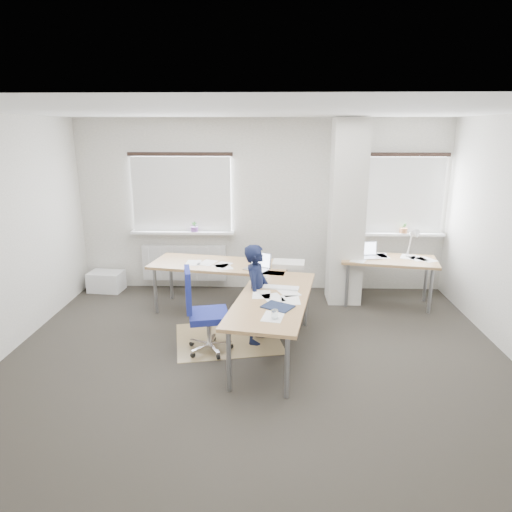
{
  "coord_description": "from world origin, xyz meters",
  "views": [
    {
      "loc": [
        0.16,
        -4.9,
        2.62
      ],
      "look_at": [
        -0.04,
        0.9,
        1.0
      ],
      "focal_mm": 32.0,
      "sensor_mm": 36.0,
      "label": 1
    }
  ],
  "objects_px": {
    "desk_main": "(248,281)",
    "person": "(257,294)",
    "desk_side": "(389,261)",
    "task_chair": "(206,329)"
  },
  "relations": [
    {
      "from": "desk_main",
      "to": "person",
      "type": "relative_size",
      "value": 2.34
    },
    {
      "from": "desk_main",
      "to": "person",
      "type": "height_order",
      "value": "person"
    },
    {
      "from": "desk_side",
      "to": "person",
      "type": "xyz_separation_m",
      "value": [
        -1.97,
        -1.35,
        -0.05
      ]
    },
    {
      "from": "desk_main",
      "to": "task_chair",
      "type": "xyz_separation_m",
      "value": [
        -0.48,
        -0.64,
        -0.4
      ]
    },
    {
      "from": "desk_side",
      "to": "task_chair",
      "type": "height_order",
      "value": "desk_side"
    },
    {
      "from": "task_chair",
      "to": "desk_main",
      "type": "bearing_deg",
      "value": 40.96
    },
    {
      "from": "desk_side",
      "to": "desk_main",
      "type": "bearing_deg",
      "value": -144.2
    },
    {
      "from": "person",
      "to": "desk_main",
      "type": "bearing_deg",
      "value": 32.66
    },
    {
      "from": "desk_main",
      "to": "task_chair",
      "type": "bearing_deg",
      "value": -116.8
    },
    {
      "from": "task_chair",
      "to": "desk_side",
      "type": "bearing_deg",
      "value": 20.47
    }
  ]
}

